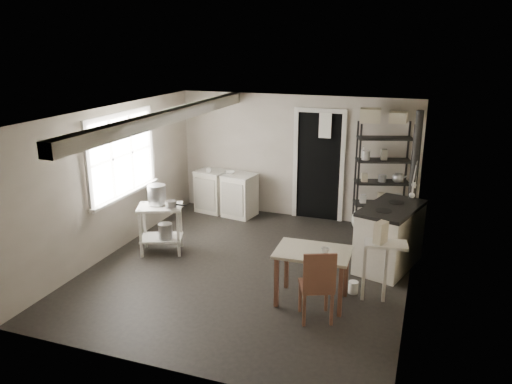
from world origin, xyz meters
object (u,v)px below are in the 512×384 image
(stockpot, at_px, (157,194))
(base_cabinets, at_px, (226,190))
(prep_table, at_px, (161,228))
(work_table, at_px, (312,274))
(stove, at_px, (390,239))
(flour_sack, at_px, (363,220))
(shelf_rack, at_px, (382,179))
(chair, at_px, (316,282))

(stockpot, relative_size, base_cabinets, 0.25)
(prep_table, xyz_separation_m, base_cabinets, (0.24, 2.07, 0.06))
(stockpot, distance_m, work_table, 2.85)
(stockpot, xyz_separation_m, work_table, (2.68, -0.78, -0.56))
(base_cabinets, distance_m, work_table, 3.68)
(stove, bearing_deg, base_cabinets, 172.83)
(flour_sack, bearing_deg, stove, -66.03)
(base_cabinets, relative_size, stove, 1.04)
(work_table, bearing_deg, flour_sack, 83.80)
(work_table, relative_size, flour_sack, 1.94)
(base_cabinets, distance_m, shelf_rack, 2.95)
(shelf_rack, xyz_separation_m, work_table, (-0.54, -2.84, -0.57))
(prep_table, distance_m, flour_sack, 3.46)
(stove, distance_m, flour_sack, 1.35)
(work_table, height_order, chair, chair)
(stockpot, distance_m, shelf_rack, 3.82)
(prep_table, distance_m, base_cabinets, 2.08)
(base_cabinets, xyz_separation_m, stove, (3.21, -1.40, -0.02))
(chair, bearing_deg, work_table, 86.73)
(work_table, bearing_deg, shelf_rack, 79.29)
(prep_table, distance_m, work_table, 2.72)
(flour_sack, bearing_deg, work_table, -96.20)
(prep_table, relative_size, work_table, 0.83)
(shelf_rack, distance_m, work_table, 2.95)
(prep_table, relative_size, base_cabinets, 0.62)
(stove, xyz_separation_m, chair, (-0.69, -1.80, 0.05))
(stove, height_order, chair, chair)
(stockpot, bearing_deg, prep_table, -32.35)
(prep_table, relative_size, shelf_rack, 0.40)
(shelf_rack, height_order, flour_sack, shelf_rack)
(base_cabinets, height_order, stove, stove)
(chair, bearing_deg, shelf_rack, 59.98)
(stockpot, relative_size, work_table, 0.33)
(stockpot, height_order, chair, stockpot)
(shelf_rack, distance_m, flour_sack, 0.78)
(stockpot, relative_size, flour_sack, 0.64)
(shelf_rack, xyz_separation_m, stove, (0.29, -1.43, -0.51))
(work_table, height_order, flour_sack, work_table)
(shelf_rack, height_order, work_table, shelf_rack)
(shelf_rack, distance_m, chair, 3.29)
(prep_table, height_order, stockpot, stockpot)
(stockpot, relative_size, chair, 0.33)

